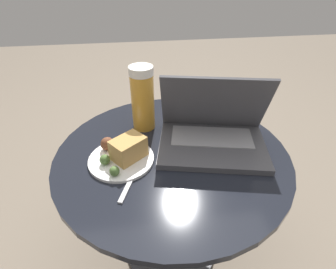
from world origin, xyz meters
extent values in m
plane|color=#726656|center=(0.00, 0.00, 0.00)|extent=(6.00, 6.00, 0.00)
cylinder|color=#515156|center=(0.00, 0.00, 0.01)|extent=(0.35, 0.35, 0.01)
cylinder|color=#515156|center=(0.00, 0.00, 0.24)|extent=(0.07, 0.07, 0.45)
cylinder|color=black|center=(0.00, 0.00, 0.48)|extent=(0.68, 0.68, 0.02)
cube|color=#47474C|center=(0.12, 0.00, 0.49)|extent=(0.35, 0.28, 0.02)
cube|color=gray|center=(0.13, 0.03, 0.51)|extent=(0.26, 0.15, 0.00)
cube|color=#47474C|center=(0.13, 0.06, 0.60)|extent=(0.33, 0.16, 0.20)
cube|color=black|center=(0.13, 0.06, 0.60)|extent=(0.30, 0.14, 0.18)
cylinder|color=gold|center=(-0.07, 0.15, 0.58)|extent=(0.07, 0.07, 0.18)
cylinder|color=white|center=(-0.07, 0.15, 0.68)|extent=(0.07, 0.07, 0.03)
cylinder|color=white|center=(-0.15, -0.02, 0.49)|extent=(0.18, 0.18, 0.01)
cube|color=tan|center=(-0.12, -0.02, 0.53)|extent=(0.11, 0.11, 0.06)
sphere|color=#4C6B33|center=(-0.19, -0.04, 0.51)|extent=(0.03, 0.03, 0.03)
sphere|color=brown|center=(-0.19, 0.03, 0.51)|extent=(0.04, 0.04, 0.04)
sphere|color=#4C6B33|center=(-0.16, -0.09, 0.51)|extent=(0.03, 0.03, 0.03)
cube|color=#B2B2B7|center=(-0.13, -0.12, 0.49)|extent=(0.06, 0.12, 0.01)
cube|color=#B2B2B7|center=(-0.10, -0.03, 0.49)|extent=(0.04, 0.06, 0.01)
camera|label=1|loc=(-0.10, -0.60, 0.97)|focal=28.00mm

